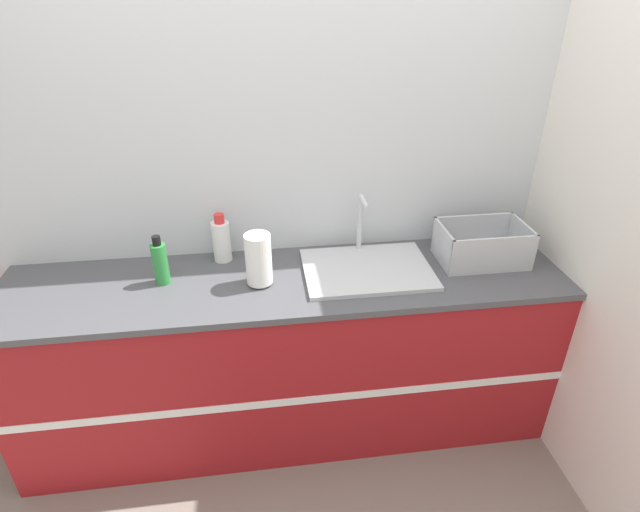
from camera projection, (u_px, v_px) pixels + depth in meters
ground_plane at (297, 466)px, 2.41m from camera, size 12.00×12.00×0.00m
wall_back at (278, 167)px, 2.30m from camera, size 4.91×0.06×2.60m
wall_right at (577, 178)px, 2.17m from camera, size 0.06×2.58×2.60m
counter_cabinet at (289, 356)px, 2.44m from camera, size 2.54×0.60×0.89m
sink at (367, 267)px, 2.28m from camera, size 0.58×0.42×0.30m
paper_towel_roll at (259, 260)px, 2.13m from camera, size 0.11×0.11×0.24m
dish_rack at (481, 248)px, 2.34m from camera, size 0.40×0.26×0.18m
bottle_white_spray at (221, 240)px, 2.32m from camera, size 0.08×0.08×0.24m
bottle_green at (160, 263)px, 2.15m from camera, size 0.06×0.06×0.23m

